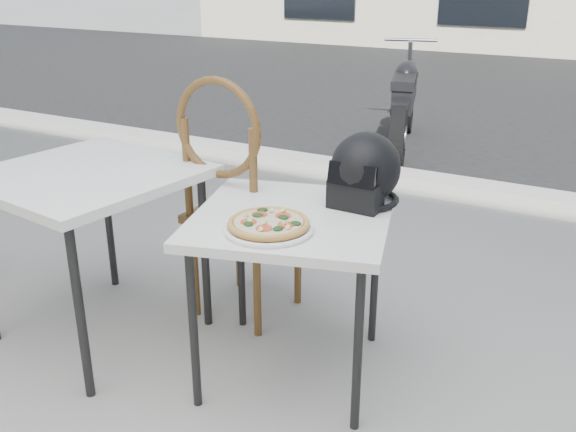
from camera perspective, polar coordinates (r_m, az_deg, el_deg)
The scene contains 9 objects.
street_asphalt at distance 8.62m, azimuth 21.52°, elevation 9.59°, with size 30.00×8.00×0.00m, color black.
curb at distance 4.78m, azimuth 14.58°, elevation 2.43°, with size 30.00×0.25×0.12m, color #ACA9A0.
cafe_table_main at distance 2.43m, azimuth 0.35°, elevation -1.20°, with size 0.90×0.90×0.69m.
plate at distance 2.25m, azimuth -1.73°, elevation -1.14°, with size 0.40×0.40×0.02m.
pizza at distance 2.24m, azimuth -1.73°, elevation -0.62°, with size 0.34×0.34×0.04m.
helmet at distance 2.50m, azimuth 6.80°, elevation 3.86°, with size 0.28×0.29×0.28m.
cafe_chair_main at distance 2.84m, azimuth -4.77°, elevation 2.42°, with size 0.46×0.46×1.15m.
cafe_table_side at distance 2.81m, azimuth -17.39°, elevation 2.52°, with size 0.91×0.91×0.77m.
motorcycle at distance 5.84m, azimuth 10.28°, elevation 9.74°, with size 0.67×1.82×0.93m.
Camera 1 is at (1.04, -1.41, 1.57)m, focal length 40.00 mm.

